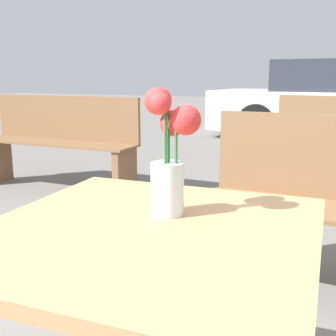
{
  "coord_description": "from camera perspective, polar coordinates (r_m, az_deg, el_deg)",
  "views": [
    {
      "loc": [
        0.41,
        -0.76,
        1.02
      ],
      "look_at": [
        0.0,
        0.09,
        0.82
      ],
      "focal_mm": 45.0,
      "sensor_mm": 36.0,
      "label": 1
    }
  ],
  "objects": [
    {
      "name": "bench_far",
      "position": [
        3.99,
        -14.4,
        3.77
      ],
      "size": [
        1.56,
        0.4,
        0.85
      ],
      "color": "brown",
      "rests_on": "ground_plane"
    },
    {
      "name": "table_front",
      "position": [
        0.97,
        -2.55,
        -14.73
      ],
      "size": [
        0.76,
        0.77,
        0.7
      ],
      "color": "tan",
      "rests_on": "ground_plane"
    },
    {
      "name": "flower_vase",
      "position": [
        0.97,
        0.24,
        1.51
      ],
      "size": [
        0.14,
        0.12,
        0.3
      ],
      "color": "silver",
      "rests_on": "table_front"
    }
  ]
}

